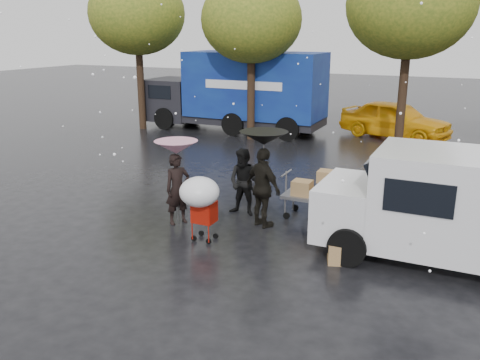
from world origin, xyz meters
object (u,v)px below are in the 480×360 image
at_px(person_black, 263,188).
at_px(blue_truck, 238,92).
at_px(person_pink, 178,189).
at_px(yellow_taxi, 395,119).
at_px(vendor_cart, 319,190).
at_px(white_van, 457,207).
at_px(shopping_cart, 200,195).

xyz_separation_m(person_black, blue_truck, (-5.62, 10.43, 0.83)).
bearing_deg(person_black, person_pink, 46.28).
bearing_deg(yellow_taxi, person_pink, -175.39).
height_order(vendor_cart, blue_truck, blue_truck).
bearing_deg(person_black, white_van, -156.19).
height_order(person_black, vendor_cart, person_black).
xyz_separation_m(vendor_cart, white_van, (3.06, -1.23, 0.43)).
bearing_deg(shopping_cart, yellow_taxi, 81.75).
distance_m(blue_truck, yellow_taxi, 6.91).
relative_size(person_pink, yellow_taxi, 0.36).
height_order(shopping_cart, white_van, white_van).
height_order(vendor_cart, white_van, white_van).
height_order(person_pink, blue_truck, blue_truck).
xyz_separation_m(shopping_cart, blue_truck, (-4.80, 11.88, 0.69)).
relative_size(person_black, vendor_cart, 1.22).
bearing_deg(vendor_cart, shopping_cart, -127.04).
bearing_deg(white_van, yellow_taxi, 103.97).
relative_size(white_van, yellow_taxi, 1.06).
relative_size(person_black, blue_truck, 0.22).
distance_m(person_pink, blue_truck, 11.74).
bearing_deg(person_pink, blue_truck, 52.84).
bearing_deg(vendor_cart, blue_truck, 125.13).
bearing_deg(person_black, yellow_taxi, -68.17).
xyz_separation_m(person_pink, person_black, (1.88, 0.65, 0.10)).
distance_m(person_pink, shopping_cart, 1.34).
relative_size(person_pink, white_van, 0.34).
xyz_separation_m(white_van, yellow_taxi, (-2.99, 12.01, -0.37)).
distance_m(shopping_cart, white_van, 5.05).
relative_size(white_van, blue_truck, 0.59).
bearing_deg(shopping_cart, person_black, 60.31).
relative_size(shopping_cart, blue_truck, 0.18).
bearing_deg(person_pink, person_black, -36.67).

